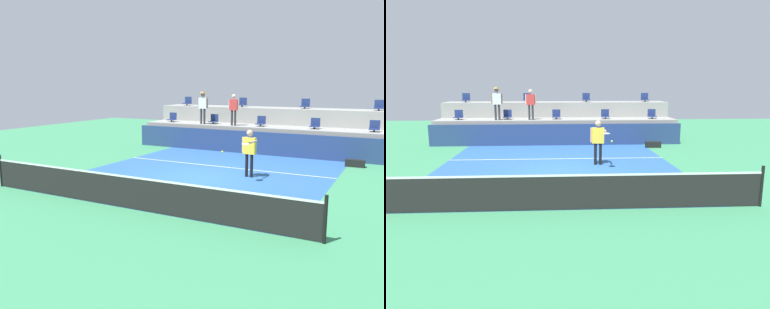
{
  "view_description": "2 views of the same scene",
  "coord_description": "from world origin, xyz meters",
  "views": [
    {
      "loc": [
        6.56,
        -12.52,
        3.35
      ],
      "look_at": [
        0.59,
        -1.37,
        1.15
      ],
      "focal_mm": 37.68,
      "sensor_mm": 36.0,
      "label": 1
    },
    {
      "loc": [
        -0.02,
        -12.6,
        3.07
      ],
      "look_at": [
        0.68,
        -0.98,
        0.83
      ],
      "focal_mm": 33.76,
      "sensor_mm": 36.0,
      "label": 2
    }
  ],
  "objects": [
    {
      "name": "stadium_chair_lower_far_left",
      "position": [
        -5.29,
        7.23,
        1.46
      ],
      "size": [
        0.44,
        0.4,
        0.52
      ],
      "color": "#2D2D33",
      "rests_on": "seating_tier_lower"
    },
    {
      "name": "tennis_player",
      "position": [
        1.59,
        1.16,
        1.07
      ],
      "size": [
        0.64,
        1.23,
        1.74
      ],
      "color": "black",
      "rests_on": "ground_plane"
    },
    {
      "name": "spectator_leaning_on_rail",
      "position": [
        -1.37,
        6.85,
        2.21
      ],
      "size": [
        0.57,
        0.22,
        1.61
      ],
      "color": "#2D2D33",
      "rests_on": "seating_tier_lower"
    },
    {
      "name": "stadium_chair_lower_center",
      "position": [
        -0.02,
        7.23,
        1.46
      ],
      "size": [
        0.44,
        0.4,
        0.52
      ],
      "color": "#2D2D33",
      "rests_on": "seating_tier_lower"
    },
    {
      "name": "stadium_chair_upper_left",
      "position": [
        -1.74,
        9.03,
        2.31
      ],
      "size": [
        0.44,
        0.4,
        0.52
      ],
      "color": "#2D2D33",
      "rests_on": "seating_tier_upper"
    },
    {
      "name": "seating_tier_lower",
      "position": [
        0.0,
        7.3,
        0.62
      ],
      "size": [
        13.0,
        1.8,
        1.25
      ],
      "primitive_type": "cube",
      "color": "gray",
      "rests_on": "ground_plane"
    },
    {
      "name": "spectator_with_hat",
      "position": [
        -3.15,
        6.85,
        2.31
      ],
      "size": [
        0.59,
        0.43,
        1.73
      ],
      "color": "#2D2D33",
      "rests_on": "seating_tier_lower"
    },
    {
      "name": "stadium_chair_upper_far_left",
      "position": [
        -5.28,
        9.03,
        2.31
      ],
      "size": [
        0.44,
        0.4,
        0.52
      ],
      "color": "#2D2D33",
      "rests_on": "seating_tier_upper"
    },
    {
      "name": "stadium_chair_lower_far_right",
      "position": [
        5.29,
        7.23,
        1.46
      ],
      "size": [
        0.44,
        0.4,
        0.52
      ],
      "color": "#2D2D33",
      "rests_on": "seating_tier_lower"
    },
    {
      "name": "tennis_net",
      "position": [
        0.0,
        -4.0,
        0.5
      ],
      "size": [
        10.48,
        0.08,
        1.07
      ],
      "color": "black",
      "rests_on": "ground_plane"
    },
    {
      "name": "court_inner_paint",
      "position": [
        0.0,
        1.0,
        0.0
      ],
      "size": [
        9.0,
        10.0,
        0.01
      ],
      "primitive_type": "cube",
      "color": "#285693",
      "rests_on": "ground_plane"
    },
    {
      "name": "stadium_chair_lower_right",
      "position": [
        2.68,
        7.23,
        1.46
      ],
      "size": [
        0.44,
        0.4,
        0.52
      ],
      "color": "#2D2D33",
      "rests_on": "seating_tier_lower"
    },
    {
      "name": "stadium_chair_lower_left",
      "position": [
        -2.68,
        7.23,
        1.46
      ],
      "size": [
        0.44,
        0.4,
        0.52
      ],
      "color": "#2D2D33",
      "rests_on": "seating_tier_lower"
    },
    {
      "name": "equipment_bag",
      "position": [
        4.81,
        4.99,
        0.15
      ],
      "size": [
        0.76,
        0.28,
        0.3
      ],
      "primitive_type": "cube",
      "color": "black",
      "rests_on": "ground_plane"
    },
    {
      "name": "tennis_ball",
      "position": [
        1.71,
        -1.52,
        1.35
      ],
      "size": [
        0.07,
        0.07,
        0.07
      ],
      "color": "#CCE033"
    },
    {
      "name": "stadium_chair_upper_right",
      "position": [
        1.77,
        9.03,
        2.31
      ],
      "size": [
        0.44,
        0.4,
        0.52
      ],
      "color": "#2D2D33",
      "rests_on": "seating_tier_upper"
    },
    {
      "name": "stadium_chair_upper_far_right",
      "position": [
        5.3,
        9.03,
        2.31
      ],
      "size": [
        0.44,
        0.4,
        0.52
      ],
      "color": "#2D2D33",
      "rests_on": "seating_tier_upper"
    },
    {
      "name": "sponsor_backboard",
      "position": [
        0.0,
        6.0,
        0.55
      ],
      "size": [
        13.0,
        0.16,
        1.1
      ],
      "primitive_type": "cube",
      "color": "navy",
      "rests_on": "ground_plane"
    },
    {
      "name": "seating_tier_upper",
      "position": [
        0.0,
        9.1,
        1.05
      ],
      "size": [
        13.0,
        1.8,
        2.1
      ],
      "primitive_type": "cube",
      "color": "gray",
      "rests_on": "ground_plane"
    },
    {
      "name": "ground_plane",
      "position": [
        0.0,
        0.0,
        0.0
      ],
      "size": [
        40.0,
        40.0,
        0.0
      ],
      "primitive_type": "plane",
      "color": "#388456"
    },
    {
      "name": "court_service_line",
      "position": [
        0.0,
        2.4,
        0.01
      ],
      "size": [
        9.0,
        0.06,
        0.0
      ],
      "primitive_type": "cube",
      "color": "white",
      "rests_on": "ground_plane"
    }
  ]
}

